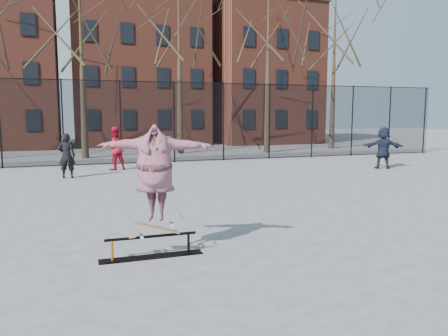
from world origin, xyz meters
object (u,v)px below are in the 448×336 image
object	(u,v)px
skate_rail	(151,248)
bystander_navy	(383,148)
skateboard	(157,232)
bystander_black	(67,156)
bystander_red	(115,148)
skater	(156,182)

from	to	relation	value
skate_rail	bystander_navy	xyz separation A→B (m)	(11.74, 8.67, 0.77)
skateboard	bystander_black	world-z (taller)	bystander_black
bystander_black	skateboard	bearing A→B (deg)	105.71
skate_rail	bystander_red	size ratio (longest dim) A/B	0.94
skate_rail	bystander_black	world-z (taller)	bystander_black
skater	bystander_red	bearing A→B (deg)	109.00
bystander_red	bystander_navy	xyz separation A→B (m)	(11.29, -3.39, -0.01)
bystander_navy	bystander_black	bearing A→B (deg)	23.68
skate_rail	skateboard	bearing A→B (deg)	0.00
skate_rail	skateboard	size ratio (longest dim) A/B	2.06
bystander_black	bystander_navy	bearing A→B (deg)	-179.60
skater	bystander_red	size ratio (longest dim) A/B	1.07
bystander_red	bystander_navy	size ratio (longest dim) A/B	1.01
skate_rail	bystander_navy	world-z (taller)	bystander_navy
skateboard	bystander_red	xyz separation A→B (m)	(0.36, 12.07, 0.50)
skater	bystander_red	xyz separation A→B (m)	(0.36, 12.07, -0.37)
skateboard	skater	bearing A→B (deg)	0.00
bystander_red	bystander_navy	world-z (taller)	bystander_red
skater	bystander_black	size ratio (longest dim) A/B	1.17
skater	bystander_navy	distance (m)	14.52
skateboard	bystander_red	world-z (taller)	bystander_red
bystander_navy	skater	bearing A→B (deg)	66.91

